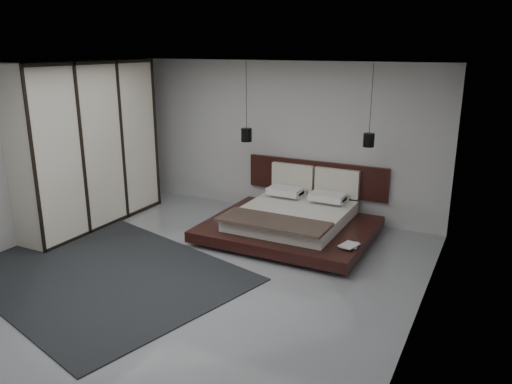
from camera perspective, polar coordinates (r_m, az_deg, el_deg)
The scene contains 13 objects.
floor at distance 7.17m, azimuth -7.00°, elevation -8.91°, with size 6.00×6.00×0.00m, color gray.
ceiling at distance 6.50m, azimuth -7.88°, elevation 14.05°, with size 6.00×6.00×0.00m, color white.
wall_back at distance 9.27m, azimuth 3.09°, elevation 6.11°, with size 6.00×6.00×0.00m, color #B0B0AE.
wall_left at distance 8.72m, azimuth -24.01°, elevation 4.06°, with size 6.00×6.00×0.00m, color #B0B0AE.
wall_right at distance 5.63m, azimuth 18.76°, elevation -1.52°, with size 6.00×6.00×0.00m, color #B0B0AE.
lattice_screen at distance 10.38m, azimuth -13.34°, elevation 6.24°, with size 0.05×0.90×2.60m, color black.
bed at distance 8.32m, azimuth 4.25°, elevation -3.10°, with size 2.64×2.33×1.05m.
book_lower at distance 7.44m, azimuth 10.07°, elevation -5.93°, with size 0.19×0.26×0.02m, color #99724C.
book_upper at distance 7.41m, azimuth 9.87°, elevation -5.81°, with size 0.21×0.29×0.02m, color #99724C.
pendant_left at distance 8.81m, azimuth -1.09°, elevation 6.56°, with size 0.19×0.19×1.37m.
pendant_right at distance 8.02m, azimuth 12.77°, elevation 5.83°, with size 0.17×0.17×1.27m.
wardrobe at distance 9.06m, azimuth -18.58°, elevation 5.10°, with size 0.67×2.87×2.82m.
rug at distance 7.43m, azimuth -17.60°, elevation -8.58°, with size 3.97×2.83×0.02m, color black.
Camera 1 is at (3.69, -5.34, 3.04)m, focal length 35.00 mm.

